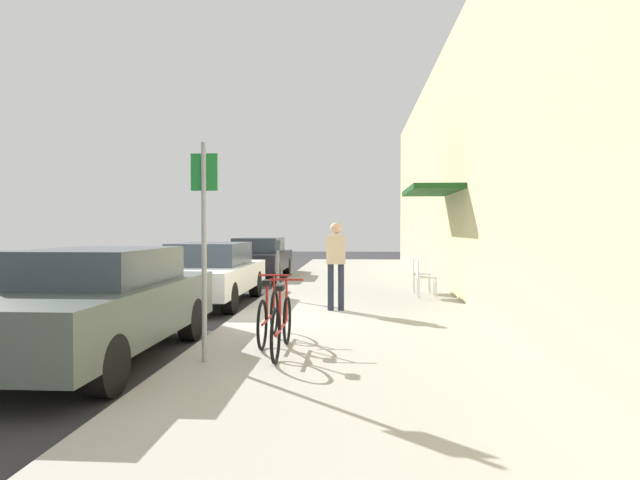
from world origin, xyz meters
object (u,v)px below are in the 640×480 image
object	(u,v)px
cafe_chair_0	(423,275)
pedestrian_standing	(336,259)
parked_car_0	(97,303)
cafe_chair_1	(418,272)
bicycle_0	(269,316)
parked_car_2	(259,257)
street_sign	(204,234)
parking_meter	(278,265)
bicycle_1	(282,325)
parked_car_1	(210,272)

from	to	relation	value
cafe_chair_0	pedestrian_standing	xyz separation A→B (m)	(-1.93, -2.10, 0.50)
pedestrian_standing	parked_car_0	bearing A→B (deg)	-128.35
parked_car_0	cafe_chair_1	bearing A→B (deg)	54.23
bicycle_0	pedestrian_standing	distance (m)	3.09
cafe_chair_1	cafe_chair_0	bearing A→B (deg)	-90.00
parked_car_2	street_sign	distance (m)	11.86
parked_car_2	street_sign	world-z (taller)	street_sign
parked_car_2	bicycle_0	bearing A→B (deg)	-78.86
parked_car_2	parking_meter	distance (m)	6.27
street_sign	bicycle_1	bearing A→B (deg)	29.13
cafe_chair_0	cafe_chair_1	xyz separation A→B (m)	(0.00, 0.95, 0.00)
parked_car_0	parked_car_2	size ratio (longest dim) A/B	1.00
parked_car_0	bicycle_1	world-z (taller)	parked_car_0
cafe_chair_1	pedestrian_standing	size ratio (longest dim) A/B	0.51
cafe_chair_0	pedestrian_standing	distance (m)	2.90
street_sign	cafe_chair_1	distance (m)	7.93
parked_car_1	bicycle_1	bearing A→B (deg)	-65.38
parked_car_0	street_sign	size ratio (longest dim) A/B	1.69
street_sign	parked_car_1	bearing A→B (deg)	104.93
bicycle_0	pedestrian_standing	size ratio (longest dim) A/B	1.01
parking_meter	bicycle_1	world-z (taller)	parking_meter
parking_meter	street_sign	xyz separation A→B (m)	(-0.05, -5.66, 0.75)
parked_car_2	street_sign	size ratio (longest dim) A/B	1.69
parked_car_1	bicycle_0	world-z (taller)	parked_car_1
parked_car_1	parking_meter	size ratio (longest dim) A/B	3.33
bicycle_0	pedestrian_standing	xyz separation A→B (m)	(0.83, 2.91, 0.64)
cafe_chair_0	bicycle_0	bearing A→B (deg)	-118.95
parking_meter	bicycle_0	world-z (taller)	parking_meter
parking_meter	pedestrian_standing	distance (m)	2.11
parked_car_0	cafe_chair_0	world-z (taller)	parked_car_0
street_sign	bicycle_0	bearing A→B (deg)	63.38
parked_car_0	parked_car_2	world-z (taller)	parked_car_0
bicycle_1	cafe_chair_0	xyz separation A→B (m)	(2.49, 5.68, 0.14)
parked_car_2	bicycle_1	size ratio (longest dim) A/B	2.57
parked_car_2	bicycle_1	xyz separation A→B (m)	(2.36, -11.25, -0.24)
parked_car_0	parking_meter	bearing A→B (deg)	73.63
bicycle_0	cafe_chair_1	size ratio (longest dim) A/B	1.97
parked_car_2	street_sign	bearing A→B (deg)	-82.71
parked_car_0	bicycle_1	size ratio (longest dim) A/B	2.57
street_sign	parking_meter	bearing A→B (deg)	89.49
parked_car_2	cafe_chair_0	world-z (taller)	parked_car_2
parked_car_2	parked_car_0	bearing A→B (deg)	-90.00
bicycle_1	bicycle_0	bearing A→B (deg)	112.12
parked_car_1	cafe_chair_1	distance (m)	5.07
parking_meter	street_sign	world-z (taller)	street_sign
parked_car_1	street_sign	distance (m)	5.89
parked_car_1	bicycle_1	distance (m)	5.67
parking_meter	bicycle_1	xyz separation A→B (m)	(0.81, -5.18, -0.41)
parked_car_1	parked_car_2	size ratio (longest dim) A/B	1.00
bicycle_1	street_sign	bearing A→B (deg)	-150.87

